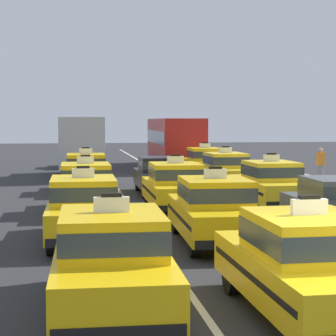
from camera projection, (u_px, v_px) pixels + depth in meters
lane_stripe_left_center at (118, 191)px, 28.00m from camera, size 0.14×80.00×0.01m
lane_stripe_center_right at (189, 189)px, 28.49m from camera, size 0.14×80.00×0.01m
taxi_left_nearest at (112, 260)px, 10.07m from camera, size 1.91×4.60×1.96m
taxi_left_second at (83, 208)px, 16.04m from camera, size 1.87×4.58×1.96m
taxi_left_third at (86, 187)px, 21.26m from camera, size 1.82×4.56×1.96m
taxi_left_fourth at (86, 172)px, 27.35m from camera, size 1.85×4.57×1.96m
box_truck_left_fifth at (80, 145)px, 34.61m from camera, size 2.40×7.00×3.27m
sedan_left_sixth at (76, 155)px, 41.85m from camera, size 1.94×4.37×1.58m
taxi_center_nearest at (306, 264)px, 9.81m from camera, size 1.86×4.58×1.96m
taxi_center_second at (214, 209)px, 15.83m from camera, size 1.96×4.61×1.96m
taxi_center_third at (175, 186)px, 21.45m from camera, size 1.87×4.58×1.96m
sedan_center_fourth at (159, 174)px, 26.53m from camera, size 1.80×4.32×1.58m
taxi_right_third at (270, 183)px, 22.36m from camera, size 1.86×4.58×1.96m
taxi_right_fourth at (225, 170)px, 28.34m from camera, size 1.88×4.58×1.96m
taxi_right_fifth at (205, 163)px, 33.41m from camera, size 1.88×4.58×1.96m
bus_right_sixth at (174, 140)px, 41.74m from camera, size 2.87×11.28×3.22m
pedestrian_by_storefront at (321, 166)px, 29.42m from camera, size 0.36×0.24×1.68m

